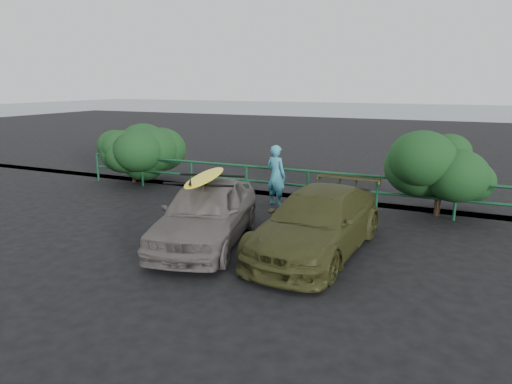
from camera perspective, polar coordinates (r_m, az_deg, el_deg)
ground at (r=9.68m, az=-8.65°, el=-7.87°), size 80.00×80.00×0.00m
ocean at (r=67.81m, az=20.30°, el=9.65°), size 200.00×200.00×0.00m
guardrail at (r=13.81m, az=2.53°, el=0.98°), size 14.00×0.08×1.04m
shrub_left at (r=16.42m, az=-12.71°, el=4.19°), size 3.20×2.40×1.90m
shrub_right at (r=13.26m, az=23.91°, el=1.69°), size 3.20×2.40×2.12m
sedan at (r=10.16m, az=-6.24°, el=-2.54°), size 2.59×4.45×1.42m
olive_vehicle at (r=9.68m, az=7.68°, el=-3.75°), size 2.16×4.64×1.31m
man at (r=13.24m, az=2.53°, el=2.07°), size 0.75×0.61×1.78m
roof_rack at (r=9.98m, az=-6.35°, el=1.53°), size 1.72×1.38×0.05m
surfboard at (r=9.97m, az=-6.36°, el=1.87°), size 1.02×2.44×0.07m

